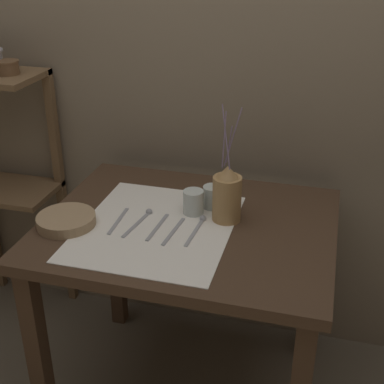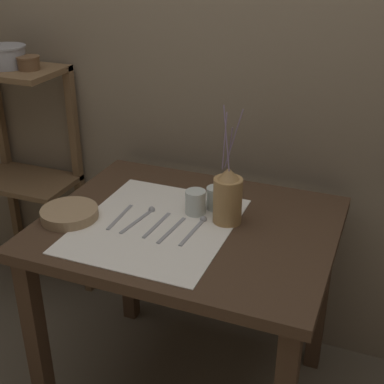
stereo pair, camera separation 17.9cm
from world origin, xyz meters
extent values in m
cube|color=#7A6B56|center=(0.00, 0.51, 1.20)|extent=(7.00, 0.06, 2.40)
cube|color=#422D1E|center=(0.00, 0.00, 0.78)|extent=(1.00, 0.81, 0.04)
cube|color=#422D1E|center=(-0.44, -0.34, 0.38)|extent=(0.06, 0.06, 0.76)
cube|color=#422D1E|center=(-0.44, 0.34, 0.38)|extent=(0.06, 0.06, 0.76)
cube|color=#422D1E|center=(0.44, 0.34, 0.38)|extent=(0.06, 0.06, 0.76)
cube|color=brown|center=(-0.95, 0.32, 1.17)|extent=(0.45, 0.29, 0.02)
cube|color=brown|center=(-0.95, 0.32, 0.65)|extent=(0.45, 0.29, 0.02)
cube|color=brown|center=(-1.16, 0.45, 0.59)|extent=(0.04, 0.04, 1.18)
cube|color=brown|center=(-0.74, 0.45, 0.59)|extent=(0.04, 0.04, 1.18)
cube|color=white|center=(-0.10, -0.06, 0.80)|extent=(0.51, 0.59, 0.00)
cylinder|color=#A87F4C|center=(0.12, 0.05, 0.88)|extent=(0.10, 0.10, 0.16)
cone|color=#A87F4C|center=(0.12, 0.05, 0.98)|extent=(0.07, 0.07, 0.04)
cylinder|color=slate|center=(0.14, 0.06, 1.10)|extent=(0.05, 0.03, 0.20)
cylinder|color=slate|center=(0.11, 0.04, 1.10)|extent=(0.01, 0.02, 0.19)
cylinder|color=slate|center=(0.12, 0.04, 1.11)|extent=(0.05, 0.06, 0.20)
cylinder|color=slate|center=(0.12, 0.06, 1.08)|extent=(0.03, 0.04, 0.14)
cylinder|color=#9E7F5B|center=(-0.40, -0.13, 0.82)|extent=(0.20, 0.20, 0.04)
cylinder|color=silver|center=(0.00, 0.07, 0.84)|extent=(0.07, 0.07, 0.09)
cylinder|color=silver|center=(0.06, 0.13, 0.84)|extent=(0.07, 0.07, 0.08)
cube|color=#939399|center=(-0.24, -0.06, 0.80)|extent=(0.02, 0.19, 0.00)
cube|color=#939399|center=(-0.17, -0.07, 0.80)|extent=(0.04, 0.19, 0.00)
sphere|color=#939399|center=(-0.15, 0.02, 0.80)|extent=(0.02, 0.02, 0.02)
cube|color=#939399|center=(-0.09, -0.07, 0.80)|extent=(0.02, 0.19, 0.00)
cube|color=#939399|center=(-0.03, -0.08, 0.80)|extent=(0.03, 0.19, 0.00)
cube|color=#939399|center=(0.04, -0.07, 0.80)|extent=(0.02, 0.19, 0.00)
sphere|color=#939399|center=(0.05, 0.03, 0.80)|extent=(0.02, 0.02, 0.02)
cylinder|color=#939399|center=(-0.95, 0.32, 1.23)|extent=(0.16, 0.16, 0.09)
cylinder|color=#939399|center=(-0.95, 0.32, 1.27)|extent=(0.17, 0.17, 0.01)
cylinder|color=brown|center=(-0.84, 0.32, 1.21)|extent=(0.09, 0.09, 0.06)
cylinder|color=brown|center=(-0.84, 0.32, 1.24)|extent=(0.10, 0.10, 0.01)
camera|label=1|loc=(0.44, -1.55, 1.71)|focal=50.00mm
camera|label=2|loc=(0.61, -1.50, 1.71)|focal=50.00mm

